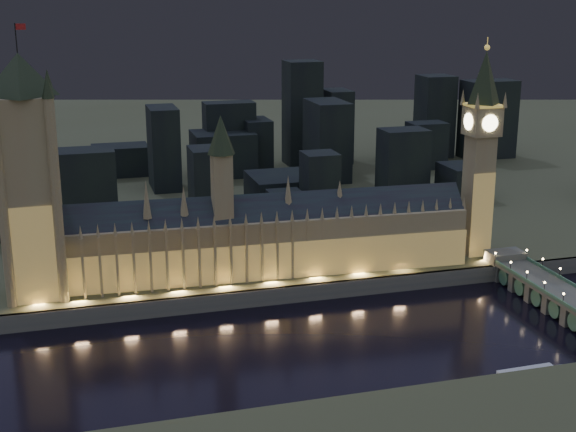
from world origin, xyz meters
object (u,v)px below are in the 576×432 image
object	(u,v)px
palace_of_westminster	(262,237)
victoria_tower	(28,166)
westminster_bridge	(561,300)
elizabeth_tower	(481,137)
river_boat	(527,377)

from	to	relation	value
palace_of_westminster	victoria_tower	size ratio (longest dim) A/B	1.69
westminster_bridge	victoria_tower	bearing A→B (deg)	163.90
palace_of_westminster	westminster_bridge	distance (m)	140.14
victoria_tower	westminster_bridge	distance (m)	243.62
victoria_tower	elizabeth_tower	xyz separation A→B (m)	(218.00, 0.00, 2.38)
elizabeth_tower	river_boat	bearing A→B (deg)	-109.35
elizabeth_tower	victoria_tower	bearing A→B (deg)	-180.00
westminster_bridge	river_boat	xyz separation A→B (m)	(-50.64, -54.55, -4.43)
westminster_bridge	elizabeth_tower	bearing A→B (deg)	97.44
palace_of_westminster	elizabeth_tower	size ratio (longest dim) A/B	1.83
victoria_tower	river_boat	world-z (taller)	victoria_tower
palace_of_westminster	elizabeth_tower	xyz separation A→B (m)	(113.84, 0.18, 43.32)
palace_of_westminster	westminster_bridge	size ratio (longest dim) A/B	1.79
palace_of_westminster	victoria_tower	distance (m)	111.92
victoria_tower	elizabeth_tower	world-z (taller)	victoria_tower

